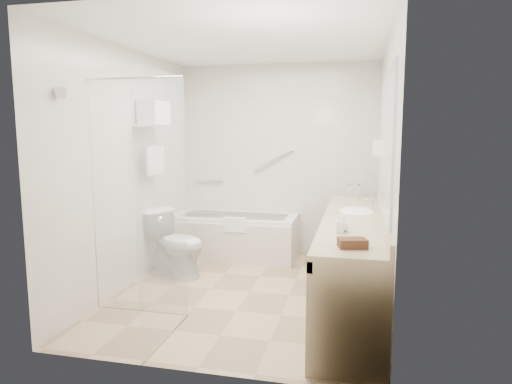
% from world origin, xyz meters
% --- Properties ---
extents(floor, '(3.20, 3.20, 0.00)m').
position_xyz_m(floor, '(0.00, 0.00, 0.00)').
color(floor, tan).
rests_on(floor, ground).
extents(ceiling, '(2.60, 3.20, 0.10)m').
position_xyz_m(ceiling, '(0.00, 0.00, 2.50)').
color(ceiling, white).
rests_on(ceiling, wall_back).
extents(wall_back, '(2.60, 0.10, 2.50)m').
position_xyz_m(wall_back, '(0.00, 1.60, 1.25)').
color(wall_back, beige).
rests_on(wall_back, ground).
extents(wall_front, '(2.60, 0.10, 2.50)m').
position_xyz_m(wall_front, '(0.00, -1.60, 1.25)').
color(wall_front, beige).
rests_on(wall_front, ground).
extents(wall_left, '(0.10, 3.20, 2.50)m').
position_xyz_m(wall_left, '(-1.30, 0.00, 1.25)').
color(wall_left, beige).
rests_on(wall_left, ground).
extents(wall_right, '(0.10, 3.20, 2.50)m').
position_xyz_m(wall_right, '(1.30, 0.00, 1.25)').
color(wall_right, beige).
rests_on(wall_right, ground).
extents(bathtub, '(1.60, 0.73, 0.59)m').
position_xyz_m(bathtub, '(-0.50, 1.24, 0.28)').
color(bathtub, silver).
rests_on(bathtub, floor).
extents(grab_bar_short, '(0.40, 0.03, 0.03)m').
position_xyz_m(grab_bar_short, '(-0.95, 1.56, 0.95)').
color(grab_bar_short, silver).
rests_on(grab_bar_short, wall_back).
extents(grab_bar_long, '(0.53, 0.03, 0.33)m').
position_xyz_m(grab_bar_long, '(-0.05, 1.56, 1.25)').
color(grab_bar_long, silver).
rests_on(grab_bar_long, wall_back).
extents(shower_enclosure, '(0.96, 0.91, 2.11)m').
position_xyz_m(shower_enclosure, '(-0.63, -0.93, 1.07)').
color(shower_enclosure, silver).
rests_on(shower_enclosure, floor).
extents(towel_shelf, '(0.24, 0.55, 0.81)m').
position_xyz_m(towel_shelf, '(-1.17, 0.35, 1.75)').
color(towel_shelf, silver).
rests_on(towel_shelf, wall_left).
extents(vanity_counter, '(0.55, 2.70, 0.95)m').
position_xyz_m(vanity_counter, '(1.02, -0.15, 0.64)').
color(vanity_counter, tan).
rests_on(vanity_counter, floor).
extents(sink, '(0.40, 0.52, 0.14)m').
position_xyz_m(sink, '(1.05, 0.25, 0.82)').
color(sink, silver).
rests_on(sink, vanity_counter).
extents(faucet, '(0.03, 0.03, 0.14)m').
position_xyz_m(faucet, '(1.20, 0.25, 0.93)').
color(faucet, silver).
rests_on(faucet, vanity_counter).
extents(mirror, '(0.02, 2.00, 1.20)m').
position_xyz_m(mirror, '(1.29, -0.15, 1.55)').
color(mirror, '#ABB1B7').
rests_on(mirror, wall_right).
extents(hairdryer_unit, '(0.08, 0.10, 0.18)m').
position_xyz_m(hairdryer_unit, '(1.25, 1.05, 1.45)').
color(hairdryer_unit, silver).
rests_on(hairdryer_unit, wall_right).
extents(toilet, '(0.86, 0.67, 0.74)m').
position_xyz_m(toilet, '(-0.95, 0.35, 0.37)').
color(toilet, silver).
rests_on(toilet, floor).
extents(amenity_basket, '(0.22, 0.17, 0.06)m').
position_xyz_m(amenity_basket, '(1.04, -1.22, 0.88)').
color(amenity_basket, '#402216').
rests_on(amenity_basket, vanity_counter).
extents(soap_bottle_a, '(0.10, 0.16, 0.07)m').
position_xyz_m(soap_bottle_a, '(0.92, -0.79, 0.88)').
color(soap_bottle_a, silver).
rests_on(soap_bottle_a, vanity_counter).
extents(soap_bottle_b, '(0.12, 0.14, 0.10)m').
position_xyz_m(soap_bottle_b, '(0.95, -0.72, 0.90)').
color(soap_bottle_b, silver).
rests_on(soap_bottle_b, vanity_counter).
extents(water_bottle_left, '(0.05, 0.05, 0.17)m').
position_xyz_m(water_bottle_left, '(1.06, 1.10, 0.93)').
color(water_bottle_left, silver).
rests_on(water_bottle_left, vanity_counter).
extents(water_bottle_mid, '(0.05, 0.05, 0.18)m').
position_xyz_m(water_bottle_mid, '(1.06, 1.10, 0.93)').
color(water_bottle_mid, silver).
rests_on(water_bottle_mid, vanity_counter).
extents(water_bottle_right, '(0.05, 0.05, 0.17)m').
position_xyz_m(water_bottle_right, '(0.96, 1.10, 0.93)').
color(water_bottle_right, silver).
rests_on(water_bottle_right, vanity_counter).
extents(drinking_glass_near, '(0.08, 0.08, 0.09)m').
position_xyz_m(drinking_glass_near, '(0.89, 0.65, 0.89)').
color(drinking_glass_near, silver).
rests_on(drinking_glass_near, vanity_counter).
extents(drinking_glass_far, '(0.08, 0.08, 0.09)m').
position_xyz_m(drinking_glass_far, '(1.01, 0.62, 0.90)').
color(drinking_glass_far, silver).
rests_on(drinking_glass_far, vanity_counter).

